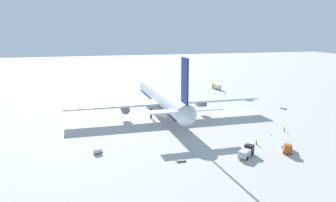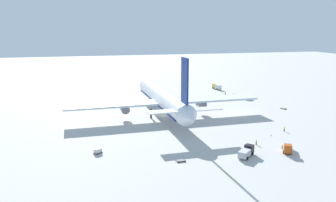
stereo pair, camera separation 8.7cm
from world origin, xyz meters
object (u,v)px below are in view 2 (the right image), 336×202
at_px(baggage_cart_1, 284,108).
at_px(ground_worker_1, 225,93).
at_px(baggage_cart_0, 181,160).
at_px(ground_worker_2, 256,142).
at_px(ground_worker_3, 284,129).
at_px(service_truck_2, 246,152).
at_px(ground_worker_0, 234,95).
at_px(airliner, 164,99).
at_px(service_truck_1, 287,147).
at_px(traffic_cone_1, 271,135).
at_px(service_truck_0, 217,87).
at_px(baggage_cart_2, 98,151).
at_px(traffic_cone_0, 224,93).
at_px(service_van, 247,97).

distance_m(baggage_cart_1, ground_worker_1, 37.66).
height_order(baggage_cart_0, ground_worker_2, ground_worker_2).
bearing_deg(ground_worker_3, service_truck_2, 127.38).
xyz_separation_m(ground_worker_0, ground_worker_2, (-68.12, 24.83, 0.02)).
bearing_deg(ground_worker_2, airliner, 25.43).
relative_size(baggage_cart_0, ground_worker_1, 1.76).
relative_size(service_truck_1, baggage_cart_0, 2.27).
bearing_deg(traffic_cone_1, service_truck_1, 166.52).
xyz_separation_m(ground_worker_0, ground_worker_1, (6.28, 1.86, 0.04)).
height_order(service_truck_0, service_truck_1, service_truck_0).
xyz_separation_m(service_truck_2, traffic_cone_1, (14.42, -16.29, -1.11)).
bearing_deg(baggage_cart_2, traffic_cone_1, -88.17).
relative_size(ground_worker_2, traffic_cone_0, 3.02).
distance_m(service_van, traffic_cone_1, 57.29).
xyz_separation_m(airliner, baggage_cart_1, (-1.07, -52.90, -6.81)).
relative_size(ground_worker_1, ground_worker_3, 1.02).
bearing_deg(ground_worker_2, service_van, -25.11).
height_order(ground_worker_0, traffic_cone_1, ground_worker_0).
height_order(service_truck_2, baggage_cart_0, service_truck_2).
height_order(service_van, traffic_cone_0, service_van).
bearing_deg(ground_worker_2, baggage_cart_0, 104.87).
relative_size(service_truck_2, baggage_cart_1, 2.19).
height_order(service_truck_1, ground_worker_0, service_truck_1).
relative_size(baggage_cart_2, ground_worker_1, 1.59).
bearing_deg(traffic_cone_0, traffic_cone_1, 168.31).
bearing_deg(baggage_cart_1, service_truck_2, 138.18).
distance_m(baggage_cart_0, ground_worker_1, 94.59).
height_order(service_van, baggage_cart_1, service_van).
bearing_deg(traffic_cone_0, airliner, 131.81).
distance_m(service_truck_1, ground_worker_2, 9.16).
bearing_deg(baggage_cart_2, traffic_cone_0, -43.84).
bearing_deg(service_van, ground_worker_3, 166.15).
bearing_deg(service_truck_2, service_van, -27.59).
relative_size(airliner, service_truck_1, 11.08).
height_order(airliner, baggage_cart_0, airliner).
bearing_deg(service_truck_1, service_van, -18.56).
bearing_deg(traffic_cone_1, ground_worker_2, 125.99).
height_order(service_truck_2, ground_worker_2, service_truck_2).
relative_size(ground_worker_3, traffic_cone_1, 3.05).
height_order(ground_worker_1, ground_worker_3, ground_worker_1).
bearing_deg(service_truck_1, baggage_cart_2, 77.07).
relative_size(baggage_cart_0, ground_worker_0, 1.85).
bearing_deg(baggage_cart_2, service_truck_1, -102.93).
relative_size(service_truck_0, baggage_cart_1, 2.47).
xyz_separation_m(baggage_cart_2, ground_worker_1, (69.72, -69.21, 0.08)).
bearing_deg(ground_worker_0, baggage_cart_0, 146.07).
distance_m(baggage_cart_0, traffic_cone_0, 97.44).
relative_size(service_truck_2, traffic_cone_0, 11.49).
xyz_separation_m(service_van, ground_worker_1, (14.05, 5.32, -0.16)).
height_order(ground_worker_1, traffic_cone_0, ground_worker_1).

